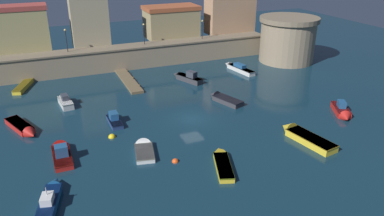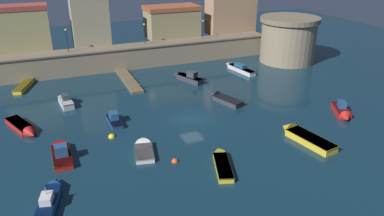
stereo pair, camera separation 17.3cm
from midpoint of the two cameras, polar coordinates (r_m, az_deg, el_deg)
name	(u,v)px [view 1 (the left image)]	position (r m, az deg, el deg)	size (l,w,h in m)	color
ground_plane	(192,119)	(45.31, -0.11, -1.69)	(129.29, 129.29, 0.00)	#112D3D
quay_wall	(140,55)	(65.45, -7.99, 7.90)	(47.19, 3.70, 3.71)	gray
old_town_backdrop	(145,18)	(68.40, -7.28, 13.32)	(46.15, 5.60, 9.53)	tan
fortress_tower	(288,39)	(69.24, 14.22, 10.10)	(10.22, 10.22, 7.84)	gray
pier_dock	(128,81)	(58.38, -9.70, 4.11)	(1.78, 11.06, 0.70)	brown
quay_lamp_0	(66,37)	(62.65, -18.66, 10.19)	(0.32, 0.32, 3.62)	black
quay_lamp_1	(144,31)	(64.69, -7.38, 11.56)	(0.32, 0.32, 3.51)	black
quay_lamp_2	(202,26)	(68.24, 1.50, 12.28)	(0.32, 0.32, 3.32)	black
moored_boat_0	(113,118)	(45.52, -11.96, -1.54)	(1.36, 4.57, 1.67)	navy
moored_boat_1	(223,99)	(50.46, 4.59, 1.42)	(3.26, 5.65, 1.51)	#333338
moored_boat_2	(238,68)	(63.24, 6.87, 6.08)	(2.39, 7.37, 1.50)	silver
moored_boat_3	(61,152)	(39.84, -19.36, -6.26)	(1.74, 5.74, 2.16)	red
moored_boat_4	(222,161)	(36.51, 4.41, -8.01)	(3.13, 6.02, 1.28)	gold
moored_boat_5	(26,83)	(61.20, -23.96, 3.42)	(3.52, 7.36, 1.15)	gold
moored_boat_6	(187,77)	(57.92, -0.90, 4.69)	(3.45, 5.95, 1.93)	#333338
moored_boat_7	(65,101)	(51.97, -18.84, 1.04)	(1.84, 4.69, 1.72)	silver
moored_boat_8	(51,197)	(33.64, -20.80, -12.51)	(2.73, 6.26, 2.21)	#195689
moored_boat_9	(144,148)	(38.85, -7.46, -6.09)	(2.56, 4.59, 1.68)	white
moored_boat_10	(303,136)	(42.30, 16.32, -4.07)	(2.97, 7.19, 1.77)	gold
moored_boat_11	(23,128)	(46.41, -24.33, -2.81)	(3.74, 6.28, 1.40)	red
moored_boat_12	(342,111)	(49.76, 21.75, -0.46)	(3.65, 5.07, 1.89)	red
mooring_buoy_0	(175,162)	(36.86, -2.69, -8.14)	(0.66, 0.66, 0.66)	#EA4C19
mooring_buoy_1	(112,137)	(42.11, -12.16, -4.36)	(0.78, 0.78, 0.78)	yellow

